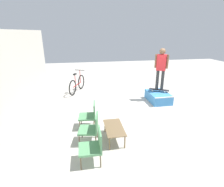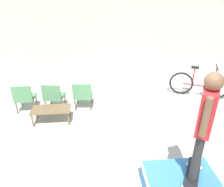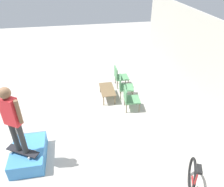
{
  "view_description": "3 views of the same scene",
  "coord_description": "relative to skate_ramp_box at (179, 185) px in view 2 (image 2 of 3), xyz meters",
  "views": [
    {
      "loc": [
        -5.75,
        2.4,
        2.94
      ],
      "look_at": [
        0.08,
        1.38,
        0.83
      ],
      "focal_mm": 28.0,
      "sensor_mm": 36.0,
      "label": 1
    },
    {
      "loc": [
        -0.39,
        -3.39,
        3.28
      ],
      "look_at": [
        0.05,
        1.36,
        0.88
      ],
      "focal_mm": 35.0,
      "sensor_mm": 36.0,
      "label": 2
    },
    {
      "loc": [
        5.25,
        0.54,
        4.53
      ],
      "look_at": [
        -0.33,
        1.56,
        0.94
      ],
      "focal_mm": 35.0,
      "sensor_mm": 36.0,
      "label": 3
    }
  ],
  "objects": [
    {
      "name": "person_skater",
      "position": [
        0.15,
        -0.07,
        1.36
      ],
      "size": [
        0.37,
        0.5,
        1.79
      ],
      "rotation": [
        0.0,
        0.0,
        1.02
      ],
      "color": "#2D2D2D",
      "rests_on": "skateboard_on_ramp"
    },
    {
      "name": "house_wall_back",
      "position": [
        -1.01,
        5.57,
        1.3
      ],
      "size": [
        12.0,
        0.06,
        3.0
      ],
      "color": "beige",
      "rests_on": "ground_plane"
    },
    {
      "name": "patio_chair_center",
      "position": [
        -2.54,
        3.1,
        0.26
      ],
      "size": [
        0.6,
        0.6,
        0.84
      ],
      "rotation": [
        0.0,
        0.0,
        2.97
      ],
      "color": "brown",
      "rests_on": "ground_plane"
    },
    {
      "name": "skate_ramp_box",
      "position": [
        0.0,
        0.0,
        0.0
      ],
      "size": [
        1.23,
        0.83,
        0.42
      ],
      "color": "#3D84C6",
      "rests_on": "ground_plane"
    },
    {
      "name": "coffee_table",
      "position": [
        -2.53,
        2.46,
        0.15
      ],
      "size": [
        1.0,
        0.51,
        0.39
      ],
      "color": "brown",
      "rests_on": "ground_plane"
    },
    {
      "name": "ground_plane",
      "position": [
        -1.01,
        0.87,
        -0.2
      ],
      "size": [
        24.0,
        24.0,
        0.0
      ],
      "primitive_type": "plane",
      "color": "#B7B2A8"
    },
    {
      "name": "patio_chair_left",
      "position": [
        -3.34,
        3.1,
        0.26
      ],
      "size": [
        0.52,
        0.52,
        0.84
      ],
      "rotation": [
        0.0,
        0.0,
        3.14
      ],
      "color": "brown",
      "rests_on": "ground_plane"
    },
    {
      "name": "bicycle",
      "position": [
        1.94,
        3.54,
        0.2
      ],
      "size": [
        1.69,
        0.8,
        1.06
      ],
      "rotation": [
        0.0,
        0.0,
        -0.41
      ],
      "color": "black",
      "rests_on": "ground_plane"
    },
    {
      "name": "skateboard_on_ramp",
      "position": [
        0.15,
        -0.07,
        0.28
      ],
      "size": [
        0.61,
        0.84,
        0.07
      ],
      "rotation": [
        0.0,
        0.0,
        1.04
      ],
      "color": "black",
      "rests_on": "skate_ramp_box"
    },
    {
      "name": "patio_chair_right",
      "position": [
        -1.71,
        3.1,
        0.26
      ],
      "size": [
        0.56,
        0.56,
        0.84
      ],
      "rotation": [
        0.0,
        0.0,
        3.05
      ],
      "color": "brown",
      "rests_on": "ground_plane"
    }
  ]
}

